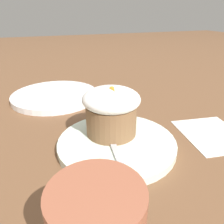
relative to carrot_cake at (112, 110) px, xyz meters
name	(u,v)px	position (x,y,z in m)	size (l,w,h in m)	color
ground_plane	(117,147)	(0.03, 0.00, -0.06)	(4.00, 4.00, 0.00)	brown
dessert_plate	(117,143)	(0.03, 0.00, -0.05)	(0.21, 0.21, 0.01)	silver
carrot_cake	(112,110)	(0.00, 0.00, 0.00)	(0.10, 0.10, 0.09)	brown
spoon	(111,139)	(0.03, -0.01, -0.04)	(0.11, 0.05, 0.01)	#B7B7BC
side_plate	(55,96)	(-0.26, -0.07, -0.05)	(0.24, 0.24, 0.02)	white
paper_napkin	(212,134)	(0.06, 0.19, -0.06)	(0.15, 0.13, 0.00)	white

